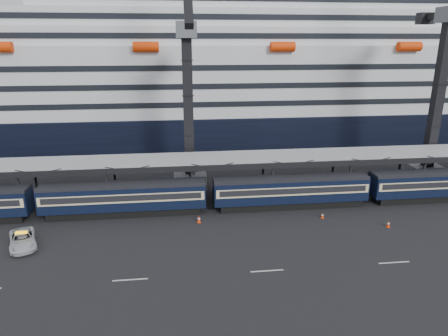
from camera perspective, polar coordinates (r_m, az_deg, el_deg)
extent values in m
plane|color=black|center=(45.09, 22.88, -9.59)|extent=(260.00, 260.00, 0.00)
cube|color=beige|center=(36.49, -13.25, -15.27)|extent=(3.00, 0.15, 0.02)
cube|color=beige|center=(36.97, 6.17, -14.39)|extent=(3.00, 0.15, 0.02)
cube|color=beige|center=(41.12, 23.11, -12.31)|extent=(3.00, 0.15, 0.02)
cube|color=black|center=(48.86, -13.92, -5.96)|extent=(17.48, 2.40, 0.90)
cube|color=black|center=(48.19, -14.08, -4.00)|extent=(19.00, 2.80, 2.70)
cube|color=beige|center=(48.08, -14.11, -3.67)|extent=(18.62, 2.92, 1.05)
cube|color=black|center=(48.06, -14.11, -3.61)|extent=(17.86, 2.98, 0.70)
cube|color=black|center=(47.67, -14.21, -2.32)|extent=(19.00, 2.50, 0.35)
cube|color=black|center=(50.26, 9.39, -4.99)|extent=(17.48, 2.40, 0.90)
cube|color=black|center=(49.61, 9.49, -3.07)|extent=(19.00, 2.80, 2.70)
cube|color=beige|center=(49.51, 9.51, -2.74)|extent=(18.62, 2.92, 1.05)
cube|color=black|center=(49.49, 9.51, -2.69)|extent=(17.86, 2.98, 0.70)
cube|color=black|center=(49.11, 9.58, -1.43)|extent=(19.00, 2.50, 0.35)
cube|color=black|center=(58.87, 28.50, -3.57)|extent=(17.48, 2.40, 0.90)
cube|color=black|center=(58.31, 28.75, -1.92)|extent=(19.00, 2.80, 2.70)
cube|color=beige|center=(58.22, 28.79, -1.64)|extent=(18.62, 2.92, 1.05)
cube|color=black|center=(58.21, 28.80, -1.59)|extent=(17.86, 2.98, 0.70)
cube|color=black|center=(57.89, 28.96, -0.51)|extent=(19.00, 2.50, 0.35)
cube|color=gray|center=(54.90, 16.57, 1.91)|extent=(130.00, 6.00, 0.25)
cube|color=black|center=(52.35, 17.79, 0.71)|extent=(130.00, 0.25, 0.70)
cube|color=black|center=(57.65, 15.40, 2.42)|extent=(130.00, 0.25, 0.70)
cube|color=black|center=(52.11, -27.16, -3.30)|extent=(0.25, 0.25, 5.40)
cube|color=black|center=(57.09, -25.32, -1.33)|extent=(0.25, 0.25, 5.40)
cube|color=black|center=(49.45, -16.25, -3.06)|extent=(0.25, 0.25, 5.40)
cube|color=black|center=(54.67, -15.36, -1.01)|extent=(0.25, 0.25, 5.40)
cube|color=black|center=(48.73, -4.58, -2.69)|extent=(0.25, 0.25, 5.40)
cube|color=black|center=(54.02, -4.83, -0.65)|extent=(0.25, 0.25, 5.40)
cube|color=black|center=(50.04, 6.94, -2.22)|extent=(0.25, 0.25, 5.40)
cube|color=black|center=(55.21, 5.60, -0.27)|extent=(0.25, 0.25, 5.40)
cube|color=black|center=(53.23, 17.47, -1.71)|extent=(0.25, 0.25, 5.40)
cube|color=black|center=(58.11, 15.28, 0.09)|extent=(0.25, 0.25, 5.40)
cube|color=black|center=(57.99, 26.54, -1.22)|extent=(0.25, 0.25, 5.40)
cube|color=black|center=(62.50, 23.83, 0.41)|extent=(0.25, 0.25, 5.40)
cube|color=black|center=(84.86, 8.11, 6.48)|extent=(200.00, 28.00, 7.00)
cube|color=silver|center=(83.59, 8.40, 12.89)|extent=(190.00, 26.88, 12.00)
cube|color=silver|center=(83.34, 8.63, 18.03)|extent=(160.00, 24.64, 3.00)
cube|color=black|center=(71.46, 11.32, 18.01)|extent=(153.60, 0.12, 0.90)
cube|color=silver|center=(83.43, 8.73, 20.09)|extent=(124.00, 21.84, 3.00)
cube|color=black|center=(72.90, 11.12, 20.37)|extent=(119.04, 0.12, 0.90)
cube|color=silver|center=(83.63, 8.83, 22.14)|extent=(90.00, 19.04, 3.00)
cylinder|color=#EF3707|center=(66.64, -11.09, 16.62)|extent=(4.00, 1.60, 1.60)
cylinder|color=#EF3707|center=(68.75, 8.36, 16.77)|extent=(4.00, 1.60, 1.60)
cylinder|color=#EF3707|center=(77.32, 24.93, 15.46)|extent=(4.00, 1.60, 1.60)
cube|color=#4C4E53|center=(56.65, -4.87, -1.60)|extent=(4.50, 4.50, 2.00)
cube|color=black|center=(54.21, -5.14, 8.44)|extent=(1.30, 1.30, 18.00)
cube|color=#4C4E53|center=(53.56, -5.44, 19.06)|extent=(2.60, 3.20, 2.00)
cube|color=black|center=(56.08, -5.52, 18.99)|extent=(0.90, 5.04, 0.90)
cube|color=black|center=(58.60, -5.58, 18.72)|extent=(2.20, 1.60, 1.60)
cube|color=#4C4E53|center=(66.57, 26.86, -0.55)|extent=(4.50, 4.50, 2.00)
cube|color=black|center=(64.38, 28.21, 8.80)|extent=(1.30, 1.30, 20.00)
cube|color=black|center=(66.36, 28.23, 18.61)|extent=(0.90, 5.60, 0.90)
cube|color=black|center=(68.70, 26.84, 18.52)|extent=(2.20, 1.60, 1.60)
imported|color=silver|center=(45.08, -26.83, -9.13)|extent=(4.04, 5.67, 1.44)
cube|color=#EF3707|center=(45.70, -3.59, -7.73)|extent=(0.43, 0.43, 0.04)
cone|color=#EF3707|center=(45.52, -3.61, -7.25)|extent=(0.36, 0.36, 0.81)
cylinder|color=white|center=(45.52, -3.61, -7.25)|extent=(0.30, 0.30, 0.13)
cube|color=#EF3707|center=(48.05, 13.86, -6.93)|extent=(0.35, 0.35, 0.04)
cone|color=#EF3707|center=(47.91, 13.89, -6.56)|extent=(0.29, 0.29, 0.66)
cylinder|color=white|center=(47.91, 13.89, -6.56)|extent=(0.25, 0.25, 0.11)
cube|color=#EF3707|center=(48.11, 22.38, -7.77)|extent=(0.38, 0.38, 0.04)
cone|color=#EF3707|center=(47.96, 22.44, -7.35)|extent=(0.32, 0.32, 0.73)
cylinder|color=white|center=(47.96, 22.44, -7.35)|extent=(0.27, 0.27, 0.12)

